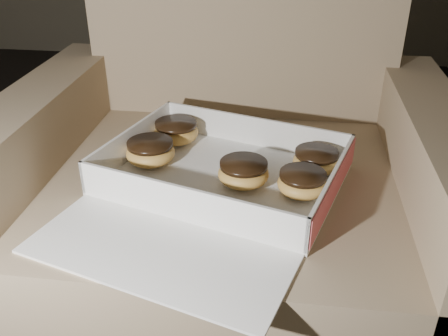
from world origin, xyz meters
TOP-DOWN VIEW (x-y plane):
  - armchair at (0.96, 0.15)m, footprint 0.91×0.77m
  - bakery_box at (0.95, 0.01)m, footprint 0.55×0.60m
  - donut_a at (1.11, 0.01)m, footprint 0.09×0.09m
  - donut_b at (0.80, 0.09)m, footprint 0.10×0.10m
  - donut_c at (1.00, 0.03)m, footprint 0.10×0.10m
  - donut_d at (1.13, 0.10)m, footprint 0.09×0.09m
  - donut_e at (0.84, 0.19)m, footprint 0.10×0.10m
  - crumb_a at (0.89, -0.07)m, footprint 0.01×0.01m
  - crumb_b at (0.93, -0.01)m, footprint 0.01×0.01m
  - crumb_c at (0.83, -0.05)m, footprint 0.01×0.01m
  - crumb_d at (1.05, -0.08)m, footprint 0.01×0.01m

SIDE VIEW (x-z plane):
  - armchair at x=0.96m, z-range -0.18..0.77m
  - crumb_a at x=0.89m, z-range 0.43..0.44m
  - crumb_b at x=0.93m, z-range 0.43..0.44m
  - crumb_c at x=0.83m, z-range 0.43..0.44m
  - crumb_d at x=1.05m, z-range 0.43..0.44m
  - bakery_box at x=0.95m, z-range 0.40..0.47m
  - donut_a at x=1.11m, z-range 0.43..0.48m
  - donut_d at x=1.13m, z-range 0.43..0.48m
  - donut_c at x=1.00m, z-range 0.43..0.48m
  - donut_e at x=0.84m, z-range 0.43..0.48m
  - donut_b at x=0.80m, z-range 0.43..0.48m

